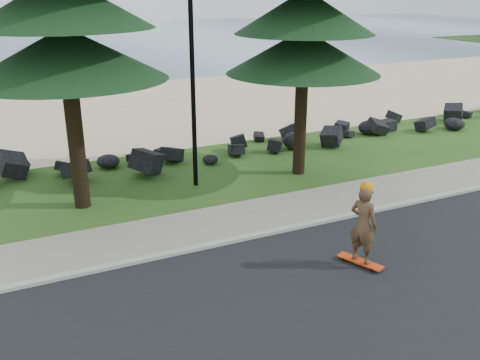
% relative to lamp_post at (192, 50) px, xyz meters
% --- Properties ---
extents(ground, '(160.00, 160.00, 0.00)m').
position_rel_lamp_post_xyz_m(ground, '(0.00, -3.20, -4.13)').
color(ground, '#274716').
rests_on(ground, ground).
extents(road, '(160.00, 7.00, 0.02)m').
position_rel_lamp_post_xyz_m(road, '(0.00, -7.70, -4.12)').
color(road, black).
rests_on(road, ground).
extents(kerb, '(160.00, 0.20, 0.10)m').
position_rel_lamp_post_xyz_m(kerb, '(0.00, -4.10, -4.08)').
color(kerb, '#A7A196').
rests_on(kerb, ground).
extents(sidewalk, '(160.00, 2.00, 0.08)m').
position_rel_lamp_post_xyz_m(sidewalk, '(0.00, -3.00, -4.09)').
color(sidewalk, slate).
rests_on(sidewalk, ground).
extents(beach_sand, '(160.00, 15.00, 0.01)m').
position_rel_lamp_post_xyz_m(beach_sand, '(0.00, 11.30, -4.13)').
color(beach_sand, beige).
rests_on(beach_sand, ground).
extents(ocean, '(160.00, 58.00, 0.01)m').
position_rel_lamp_post_xyz_m(ocean, '(0.00, 47.80, -4.13)').
color(ocean, '#314D5E').
rests_on(ocean, ground).
extents(seawall_boulders, '(60.00, 2.40, 1.10)m').
position_rel_lamp_post_xyz_m(seawall_boulders, '(0.00, 2.40, -4.13)').
color(seawall_boulders, black).
rests_on(seawall_boulders, ground).
extents(lamp_post, '(0.25, 0.14, 8.14)m').
position_rel_lamp_post_xyz_m(lamp_post, '(0.00, 0.00, 0.00)').
color(lamp_post, black).
rests_on(lamp_post, ground).
extents(skateboarder, '(0.65, 1.09, 1.99)m').
position_rel_lamp_post_xyz_m(skateboarder, '(1.49, -6.35, -3.13)').
color(skateboarder, red).
rests_on(skateboarder, ground).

